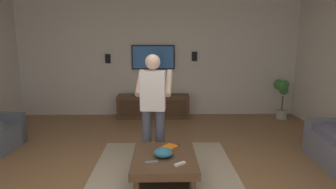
# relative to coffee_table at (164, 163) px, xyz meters

# --- Properties ---
(ground_plane) EXTENTS (8.76, 8.76, 0.00)m
(ground_plane) POSITION_rel_coffee_table_xyz_m (-0.09, 0.12, -0.30)
(ground_plane) COLOR olive
(wall_back_tv) EXTENTS (0.10, 6.94, 2.82)m
(wall_back_tv) POSITION_rel_coffee_table_xyz_m (3.61, 0.12, 1.11)
(wall_back_tv) COLOR silver
(wall_back_tv) RESTS_ON ground
(area_rug) EXTENTS (2.61, 2.03, 0.01)m
(area_rug) POSITION_rel_coffee_table_xyz_m (0.20, -0.00, -0.29)
(area_rug) COLOR tan
(area_rug) RESTS_ON ground
(coffee_table) EXTENTS (1.00, 0.80, 0.40)m
(coffee_table) POSITION_rel_coffee_table_xyz_m (0.00, 0.00, 0.00)
(coffee_table) COLOR #513823
(coffee_table) RESTS_ON ground
(media_console) EXTENTS (0.45, 1.70, 0.55)m
(media_console) POSITION_rel_coffee_table_xyz_m (3.27, 0.24, -0.02)
(media_console) COLOR #513823
(media_console) RESTS_ON ground
(tv) EXTENTS (0.05, 1.03, 0.58)m
(tv) POSITION_rel_coffee_table_xyz_m (3.51, 0.24, 1.13)
(tv) COLOR black
(person_standing) EXTENTS (0.56, 0.57, 1.64)m
(person_standing) POSITION_rel_coffee_table_xyz_m (0.74, 0.16, 0.64)
(person_standing) COLOR #4C5166
(person_standing) RESTS_ON ground
(potted_plant_tall) EXTENTS (0.31, 0.36, 0.93)m
(potted_plant_tall) POSITION_rel_coffee_table_xyz_m (3.14, -2.78, 0.33)
(potted_plant_tall) COLOR #B7B2A8
(potted_plant_tall) RESTS_ON ground
(bowl) EXTENTS (0.24, 0.24, 0.11)m
(bowl) POSITION_rel_coffee_table_xyz_m (-0.03, 0.01, 0.16)
(bowl) COLOR teal
(bowl) RESTS_ON coffee_table
(remote_white) EXTENTS (0.12, 0.15, 0.02)m
(remote_white) POSITION_rel_coffee_table_xyz_m (-0.28, -0.18, 0.12)
(remote_white) COLOR white
(remote_white) RESTS_ON coffee_table
(remote_black) EXTENTS (0.13, 0.14, 0.02)m
(remote_black) POSITION_rel_coffee_table_xyz_m (0.30, -0.14, 0.12)
(remote_black) COLOR black
(remote_black) RESTS_ON coffee_table
(remote_grey) EXTENTS (0.08, 0.16, 0.02)m
(remote_grey) POSITION_rel_coffee_table_xyz_m (-0.23, 0.15, 0.12)
(remote_grey) COLOR slate
(remote_grey) RESTS_ON coffee_table
(book) EXTENTS (0.27, 0.26, 0.04)m
(book) POSITION_rel_coffee_table_xyz_m (0.22, -0.07, 0.12)
(book) COLOR orange
(book) RESTS_ON coffee_table
(vase_round) EXTENTS (0.22, 0.22, 0.22)m
(vase_round) POSITION_rel_coffee_table_xyz_m (3.27, 0.22, 0.36)
(vase_round) COLOR teal
(vase_round) RESTS_ON media_console
(wall_speaker_left) EXTENTS (0.06, 0.12, 0.22)m
(wall_speaker_left) POSITION_rel_coffee_table_xyz_m (3.53, -0.75, 1.15)
(wall_speaker_left) COLOR black
(wall_speaker_right) EXTENTS (0.06, 0.12, 0.22)m
(wall_speaker_right) POSITION_rel_coffee_table_xyz_m (3.53, 1.33, 1.10)
(wall_speaker_right) COLOR black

